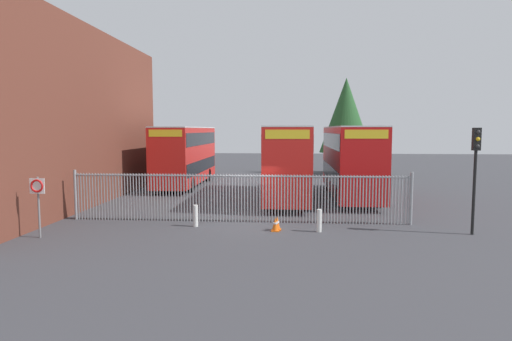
{
  "coord_description": "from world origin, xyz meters",
  "views": [
    {
      "loc": [
        1.8,
        -19.52,
        4.22
      ],
      "look_at": [
        0.0,
        4.0,
        2.0
      ],
      "focal_mm": 30.51,
      "sensor_mm": 36.0,
      "label": 1
    }
  ],
  "objects": [
    {
      "name": "ground_plane",
      "position": [
        0.0,
        8.0,
        0.0
      ],
      "size": [
        100.0,
        100.0,
        0.0
      ],
      "primitive_type": "plane",
      "color": "#3D3D42"
    },
    {
      "name": "bollard_near_left",
      "position": [
        -2.26,
        -1.09,
        0.47
      ],
      "size": [
        0.2,
        0.2,
        0.95
      ],
      "primitive_type": "cylinder",
      "color": "silver",
      "rests_on": "ground"
    },
    {
      "name": "tree_tall_back",
      "position": [
        7.11,
        22.27,
        5.57
      ],
      "size": [
        4.9,
        4.9,
        9.07
      ],
      "color": "#4C3823",
      "rests_on": "ground"
    },
    {
      "name": "traffic_light_kerbside",
      "position": [
        9.19,
        -1.69,
        2.99
      ],
      "size": [
        0.28,
        0.33,
        4.3
      ],
      "color": "black",
      "rests_on": "ground"
    },
    {
      "name": "double_decker_bus_near_gate",
      "position": [
        1.71,
        6.75,
        2.42
      ],
      "size": [
        2.54,
        10.81,
        4.42
      ],
      "color": "red",
      "rests_on": "ground"
    },
    {
      "name": "bollard_center_front",
      "position": [
        3.06,
        -1.69,
        0.47
      ],
      "size": [
        0.2,
        0.2,
        0.95
      ],
      "primitive_type": "cylinder",
      "color": "silver",
      "rests_on": "ground"
    },
    {
      "name": "double_decker_bus_behind_fence_right",
      "position": [
        -5.93,
        12.58,
        2.42
      ],
      "size": [
        2.54,
        10.81,
        4.42
      ],
      "color": "red",
      "rests_on": "ground"
    },
    {
      "name": "depot_building_brick",
      "position": [
        -12.34,
        3.77,
        4.9
      ],
      "size": [
        6.97,
        20.56,
        9.81
      ],
      "primitive_type": "cube",
      "color": "brown",
      "rests_on": "ground"
    },
    {
      "name": "palisade_fence",
      "position": [
        -0.5,
        0.0,
        1.18
      ],
      "size": [
        15.56,
        0.14,
        2.35
      ],
      "color": "gray",
      "rests_on": "ground"
    },
    {
      "name": "speed_limit_sign_post",
      "position": [
        -7.93,
        -3.53,
        1.78
      ],
      "size": [
        0.6,
        0.14,
        2.4
      ],
      "color": "slate",
      "rests_on": "ground"
    },
    {
      "name": "double_decker_bus_behind_fence_left",
      "position": [
        5.59,
        7.71,
        2.42
      ],
      "size": [
        2.54,
        10.81,
        4.42
      ],
      "color": "red",
      "rests_on": "ground"
    },
    {
      "name": "traffic_cone_mid_forecourt",
      "position": [
        1.24,
        -1.7,
        0.29
      ],
      "size": [
        0.34,
        0.34,
        0.59
      ],
      "color": "orange",
      "rests_on": "ground"
    },
    {
      "name": "traffic_cone_by_gate",
      "position": [
        1.31,
        -1.48,
        0.29
      ],
      "size": [
        0.34,
        0.34,
        0.59
      ],
      "color": "orange",
      "rests_on": "ground"
    }
  ]
}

